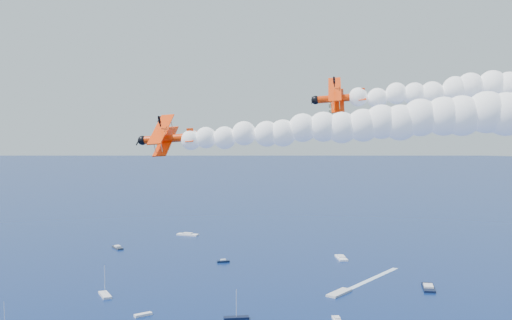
% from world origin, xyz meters
% --- Properties ---
extents(biplane_lead, '(10.28, 12.07, 9.14)m').
position_xyz_m(biplane_lead, '(14.37, 27.72, 58.63)').
color(biplane_lead, '#E93204').
extents(biplane_trail, '(10.71, 12.48, 9.41)m').
position_xyz_m(biplane_trail, '(-5.76, 12.82, 52.87)').
color(biplane_trail, '#FF3705').
extents(smoke_trail_trail, '(54.27, 32.87, 9.97)m').
position_xyz_m(smoke_trail_trail, '(19.57, 20.29, 54.85)').
color(smoke_trail_trail, white).
extents(spectator_boats, '(222.63, 176.70, 0.70)m').
position_xyz_m(spectator_boats, '(-13.06, 107.32, 0.35)').
color(spectator_boats, silver).
rests_on(spectator_boats, ground).
extents(boat_wakes, '(122.29, 154.16, 0.04)m').
position_xyz_m(boat_wakes, '(-58.34, 90.38, 0.03)').
color(boat_wakes, white).
rests_on(boat_wakes, ground).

